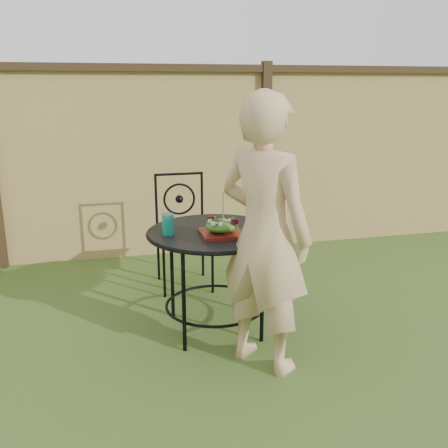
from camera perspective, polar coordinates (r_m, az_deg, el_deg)
name	(u,v)px	position (r m, az deg, el deg)	size (l,w,h in m)	color
ground	(171,368)	(3.19, -6.10, -16.05)	(60.00, 60.00, 0.00)	#264C18
fence	(136,162)	(4.96, -9.98, 6.95)	(8.00, 0.12, 1.90)	tan
patio_table	(215,250)	(3.41, -1.08, -2.97)	(0.92, 0.92, 0.72)	black
patio_chair	(183,228)	(4.24, -4.74, -0.44)	(0.46, 0.46, 0.95)	black
diner	(264,235)	(2.91, 4.64, -1.27)	(0.60, 0.40, 1.65)	tan
salad_plate	(221,233)	(3.26, -0.29, -1.07)	(0.27, 0.27, 0.02)	#49160A
salad	(221,226)	(3.24, -0.29, -0.19)	(0.21, 0.21, 0.08)	#235614
fork	(223,206)	(3.21, -0.12, 2.06)	(0.01, 0.01, 0.18)	silver
drinking_glass	(168,224)	(3.27, -6.41, -0.03)	(0.08, 0.08, 0.14)	#0B887B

